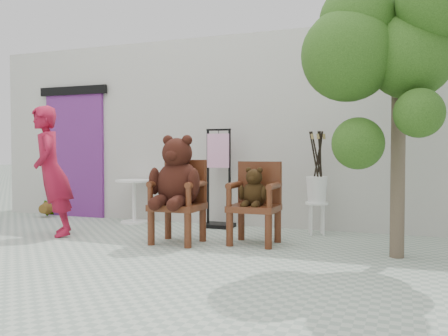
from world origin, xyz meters
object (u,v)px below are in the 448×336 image
object	(u,v)px
person	(52,172)
cafe_table	(134,196)
chair_small	(255,196)
stool_bucket	(317,189)
tree	(394,38)
display_stand	(219,189)
chair_big	(178,183)

from	to	relation	value
person	cafe_table	size ratio (longest dim) A/B	2.53
cafe_table	chair_small	bearing A→B (deg)	-22.22
chair_small	stool_bucket	bearing A→B (deg)	56.53
stool_bucket	tree	bearing A→B (deg)	-50.36
chair_small	person	distance (m)	2.82
display_stand	chair_big	bearing A→B (deg)	-89.57
tree	chair_small	bearing A→B (deg)	169.58
chair_small	display_stand	distance (m)	1.36
tree	display_stand	bearing A→B (deg)	152.45
person	cafe_table	world-z (taller)	person
cafe_table	stool_bucket	distance (m)	2.99
chair_small	stool_bucket	size ratio (longest dim) A/B	0.71
person	stool_bucket	size ratio (longest dim) A/B	1.23
chair_small	display_stand	size ratio (longest dim) A/B	0.69
display_stand	chair_small	bearing A→B (deg)	-46.84
person	cafe_table	bearing A→B (deg)	124.44
chair_big	chair_small	distance (m)	1.00
chair_big	tree	world-z (taller)	tree
chair_small	tree	world-z (taller)	tree
cafe_table	display_stand	bearing A→B (deg)	2.21
person	tree	world-z (taller)	tree
tree	chair_big	bearing A→B (deg)	-179.52
chair_big	cafe_table	world-z (taller)	chair_big
chair_big	cafe_table	xyz separation A→B (m)	(-1.43, 1.29, -0.33)
person	display_stand	distance (m)	2.42
cafe_table	chair_big	bearing A→B (deg)	-41.99
stool_bucket	tree	world-z (taller)	tree
chair_big	stool_bucket	size ratio (longest dim) A/B	0.95
stool_bucket	tree	size ratio (longest dim) A/B	0.45
chair_small	tree	size ratio (longest dim) A/B	0.32
stool_bucket	tree	distance (m)	2.37
cafe_table	tree	distance (m)	4.63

